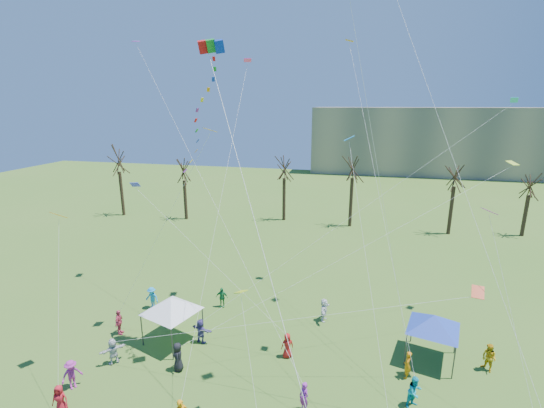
% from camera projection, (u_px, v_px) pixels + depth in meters
% --- Properties ---
extents(distant_building, '(60.00, 14.00, 15.00)m').
position_uv_depth(distant_building, '(446.00, 141.00, 86.65)').
color(distant_building, gray).
rests_on(distant_building, ground).
extents(bare_tree_row, '(70.76, 8.31, 10.14)m').
position_uv_depth(bare_tree_row, '(331.00, 177.00, 48.52)').
color(bare_tree_row, black).
rests_on(bare_tree_row, ground).
extents(big_box_kite, '(5.02, 6.27, 21.11)m').
position_uv_depth(big_box_kite, '(205.00, 118.00, 20.76)').
color(big_box_kite, red).
rests_on(big_box_kite, ground).
extents(canopy_tent_white, '(4.11, 4.11, 3.26)m').
position_uv_depth(canopy_tent_white, '(171.00, 305.00, 25.12)').
color(canopy_tent_white, '#3F3F44').
rests_on(canopy_tent_white, ground).
extents(canopy_tent_blue, '(4.00, 4.00, 3.10)m').
position_uv_depth(canopy_tent_blue, '(434.00, 322.00, 23.38)').
color(canopy_tent_blue, '#3F3F44').
rests_on(canopy_tent_blue, ground).
extents(festival_crowd, '(25.22, 14.47, 1.85)m').
position_uv_depth(festival_crowd, '(259.00, 364.00, 22.26)').
color(festival_crowd, red).
rests_on(festival_crowd, ground).
extents(small_kites_aloft, '(28.90, 18.85, 32.07)m').
position_uv_depth(small_kites_aloft, '(304.00, 149.00, 22.98)').
color(small_kites_aloft, orange).
rests_on(small_kites_aloft, ground).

